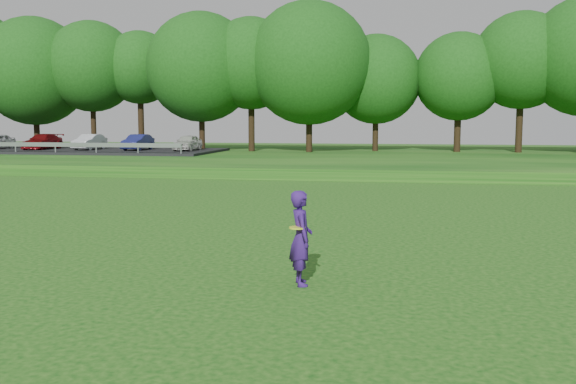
# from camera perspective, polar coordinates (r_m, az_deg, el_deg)

# --- Properties ---
(ground) EXTENTS (140.00, 140.00, 0.00)m
(ground) POSITION_cam_1_polar(r_m,az_deg,el_deg) (13.72, 0.43, -6.64)
(ground) COLOR #0C410E
(ground) RESTS_ON ground
(berm) EXTENTS (130.00, 30.00, 0.60)m
(berm) POSITION_cam_1_polar(r_m,az_deg,el_deg) (47.29, 7.76, 3.00)
(berm) COLOR #0C410E
(berm) RESTS_ON ground
(walking_path) EXTENTS (130.00, 1.60, 0.04)m
(walking_path) POSITION_cam_1_polar(r_m,az_deg,el_deg) (33.38, 6.53, 1.11)
(walking_path) COLOR gray
(walking_path) RESTS_ON ground
(treeline) EXTENTS (104.00, 7.00, 15.00)m
(treeline) POSITION_cam_1_polar(r_m,az_deg,el_deg) (51.45, 8.13, 11.97)
(treeline) COLOR #144610
(treeline) RESTS_ON berm
(parking_lot) EXTENTS (24.00, 9.00, 1.38)m
(parking_lot) POSITION_cam_1_polar(r_m,az_deg,el_deg) (53.35, -19.80, 3.88)
(parking_lot) COLOR black
(parking_lot) RESTS_ON berm
(woman) EXTENTS (0.62, 0.76, 1.79)m
(woman) POSITION_cam_1_polar(r_m,az_deg,el_deg) (12.08, 1.16, -4.10)
(woman) COLOR #351769
(woman) RESTS_ON ground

